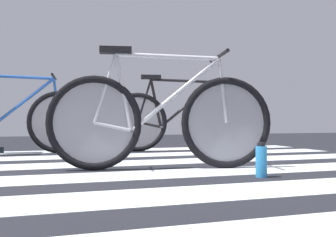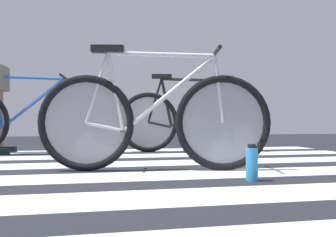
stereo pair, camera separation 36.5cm
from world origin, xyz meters
TOP-DOWN VIEW (x-y plane):
  - ground at (0.00, 0.00)m, footprint 18.00×14.00m
  - crosswalk_markings at (0.02, 0.02)m, footprint 5.45×4.21m
  - bicycle_1_of_3 at (0.25, -0.09)m, footprint 1.71×0.56m
  - bicycle_2_of_3 at (1.00, 1.58)m, footprint 1.72×0.54m
  - bicycle_3_of_3 at (-0.93, 1.75)m, footprint 1.73×0.52m
  - water_bottle at (0.76, -0.69)m, footprint 0.07×0.07m

SIDE VIEW (x-z plane):
  - ground at x=0.00m, z-range 0.00..0.02m
  - crosswalk_markings at x=0.02m, z-range 0.02..0.02m
  - water_bottle at x=0.76m, z-range 0.01..0.24m
  - bicycle_1_of_3 at x=0.25m, z-range -0.06..0.87m
  - bicycle_2_of_3 at x=1.00m, z-range -0.06..0.87m
  - bicycle_3_of_3 at x=-0.93m, z-range -0.06..0.87m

